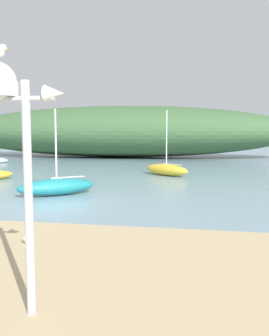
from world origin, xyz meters
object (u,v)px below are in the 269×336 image
at_px(sailboat_by_sandbar, 57,187).
at_px(seagull_by_mast, 26,239).
at_px(mast_structure, 5,104).
at_px(sailboat_far_left, 166,169).

xyz_separation_m(sailboat_by_sandbar, seagull_by_mast, (2.33, -7.46, -0.06)).
relative_size(mast_structure, seagull_by_mast, 11.74).
distance_m(sailboat_by_sandbar, seagull_by_mast, 7.82).
height_order(sailboat_by_sandbar, seagull_by_mast, sailboat_by_sandbar).
xyz_separation_m(mast_structure, sailboat_far_left, (0.62, 18.78, -2.77)).
bearing_deg(mast_structure, sailboat_far_left, 88.10).
bearing_deg(sailboat_by_sandbar, mast_structure, -70.81).
relative_size(sailboat_by_sandbar, sailboat_far_left, 0.90).
xyz_separation_m(mast_structure, sailboat_by_sandbar, (-3.62, 10.39, -2.78)).
distance_m(sailboat_by_sandbar, sailboat_far_left, 9.40).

